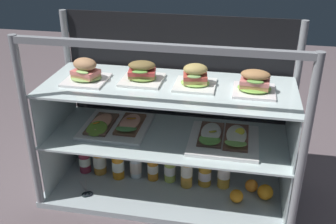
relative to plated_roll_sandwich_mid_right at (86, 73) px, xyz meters
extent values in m
cube|color=#635458|center=(0.41, 0.01, -0.67)|extent=(6.00, 6.00, 0.02)
cube|color=#B0BDC1|center=(0.41, 0.01, -0.65)|extent=(1.28, 0.54, 0.03)
cylinder|color=gray|center=(-0.21, -0.24, -0.21)|extent=(0.04, 0.04, 0.91)
cylinder|color=gray|center=(1.03, -0.24, -0.21)|extent=(0.04, 0.04, 0.91)
cylinder|color=gray|center=(-0.21, 0.26, -0.21)|extent=(0.04, 0.04, 0.91)
cylinder|color=gray|center=(1.03, 0.26, -0.21)|extent=(0.04, 0.04, 0.91)
cube|color=gray|center=(0.41, -0.24, 0.22)|extent=(1.24, 0.03, 0.03)
cube|color=black|center=(0.41, 0.28, -0.19)|extent=(1.20, 0.01, 0.87)
cube|color=silver|center=(-0.19, 0.01, -0.48)|extent=(0.01, 0.46, 0.30)
cube|color=silver|center=(1.01, 0.01, -0.48)|extent=(0.01, 0.46, 0.30)
cube|color=silver|center=(0.41, 0.01, -0.33)|extent=(1.22, 0.48, 0.01)
cube|color=silver|center=(-0.19, 0.01, -0.19)|extent=(0.01, 0.46, 0.26)
cube|color=silver|center=(1.01, 0.01, -0.19)|extent=(0.01, 0.46, 0.26)
cube|color=silver|center=(0.41, 0.01, -0.05)|extent=(1.22, 0.48, 0.01)
cube|color=white|center=(0.00, 0.00, -0.04)|extent=(0.20, 0.20, 0.01)
ellipsoid|color=#8CB160|center=(0.00, 0.00, -0.02)|extent=(0.15, 0.13, 0.02)
cube|color=tan|center=(0.00, 0.00, -0.01)|extent=(0.14, 0.12, 0.02)
cube|color=#E1766D|center=(0.00, 0.00, 0.00)|extent=(0.14, 0.12, 0.02)
ellipsoid|color=#A4D374|center=(0.00, -0.04, 0.02)|extent=(0.08, 0.05, 0.01)
ellipsoid|color=#AE7C55|center=(0.00, 0.00, 0.04)|extent=(0.15, 0.12, 0.06)
cube|color=white|center=(0.27, 0.05, -0.04)|extent=(0.20, 0.20, 0.01)
ellipsoid|color=#7BA044|center=(0.27, 0.05, -0.02)|extent=(0.14, 0.12, 0.02)
cube|color=olive|center=(0.27, 0.05, -0.01)|extent=(0.14, 0.10, 0.02)
cube|color=#C9413D|center=(0.27, 0.05, 0.00)|extent=(0.14, 0.11, 0.02)
ellipsoid|color=#71B049|center=(0.27, 0.01, 0.02)|extent=(0.08, 0.04, 0.01)
ellipsoid|color=brown|center=(0.27, 0.05, 0.04)|extent=(0.14, 0.11, 0.04)
cube|color=white|center=(0.54, 0.04, -0.04)|extent=(0.20, 0.20, 0.01)
ellipsoid|color=#99D15C|center=(0.54, 0.04, -0.03)|extent=(0.14, 0.12, 0.01)
cube|color=#D8B967|center=(0.54, 0.04, -0.01)|extent=(0.12, 0.10, 0.02)
cube|color=#BE4A3D|center=(0.54, 0.04, 0.01)|extent=(0.12, 0.10, 0.02)
ellipsoid|color=#87B062|center=(0.54, 0.00, 0.02)|extent=(0.07, 0.04, 0.02)
ellipsoid|color=tan|center=(0.54, 0.04, 0.04)|extent=(0.13, 0.10, 0.05)
cube|color=white|center=(0.81, 0.02, -0.04)|extent=(0.19, 0.19, 0.01)
ellipsoid|color=#81BA4A|center=(0.81, 0.02, -0.02)|extent=(0.15, 0.13, 0.02)
cube|color=tan|center=(0.81, 0.02, -0.01)|extent=(0.14, 0.09, 0.02)
cube|color=#D87A74|center=(0.81, 0.02, 0.01)|extent=(0.14, 0.10, 0.02)
ellipsoid|color=#6FA84A|center=(0.81, -0.02, 0.02)|extent=(0.08, 0.04, 0.02)
ellipsoid|color=#AB784A|center=(0.81, 0.02, 0.04)|extent=(0.14, 0.10, 0.05)
cube|color=white|center=(0.12, 0.05, -0.31)|extent=(0.34, 0.34, 0.02)
cube|color=brown|center=(0.05, 0.04, -0.30)|extent=(0.12, 0.25, 0.01)
ellipsoid|color=olive|center=(0.05, -0.04, -0.29)|extent=(0.11, 0.13, 0.04)
ellipsoid|color=#E49978|center=(0.05, 0.04, -0.28)|extent=(0.10, 0.20, 0.01)
cylinder|color=orange|center=(0.03, 0.00, -0.27)|extent=(0.05, 0.05, 0.02)
cube|color=brown|center=(0.20, 0.06, -0.30)|extent=(0.12, 0.24, 0.01)
ellipsoid|color=#4E8E48|center=(0.20, -0.01, -0.28)|extent=(0.11, 0.13, 0.05)
ellipsoid|color=#EAA38B|center=(0.20, 0.06, -0.28)|extent=(0.10, 0.19, 0.01)
cylinder|color=orange|center=(0.20, 0.08, -0.27)|extent=(0.06, 0.06, 0.02)
cube|color=white|center=(0.69, 0.01, -0.31)|extent=(0.34, 0.34, 0.02)
cube|color=brown|center=(0.63, 0.03, -0.30)|extent=(0.12, 0.25, 0.01)
ellipsoid|color=#61A144|center=(0.63, -0.04, -0.29)|extent=(0.11, 0.13, 0.03)
ellipsoid|color=silver|center=(0.63, 0.03, -0.28)|extent=(0.10, 0.20, 0.02)
cylinder|color=yellow|center=(0.63, 0.02, -0.27)|extent=(0.05, 0.05, 0.02)
cube|color=brown|center=(0.75, 0.03, -0.30)|extent=(0.12, 0.26, 0.01)
ellipsoid|color=#86C259|center=(0.75, -0.05, -0.28)|extent=(0.11, 0.14, 0.05)
ellipsoid|color=white|center=(0.75, 0.03, -0.28)|extent=(0.10, 0.21, 0.01)
cylinder|color=yellow|center=(0.77, 0.04, -0.27)|extent=(0.06, 0.06, 0.02)
cylinder|color=#962B40|center=(-0.08, 0.06, -0.56)|extent=(0.06, 0.06, 0.15)
cylinder|color=silver|center=(-0.08, 0.06, -0.56)|extent=(0.07, 0.07, 0.05)
cylinder|color=#972B40|center=(-0.08, 0.06, -0.47)|extent=(0.03, 0.03, 0.03)
cylinder|color=silver|center=(-0.08, 0.06, -0.44)|extent=(0.04, 0.04, 0.01)
cylinder|color=orange|center=(0.01, 0.07, -0.54)|extent=(0.07, 0.07, 0.19)
cylinder|color=silver|center=(0.01, 0.07, -0.55)|extent=(0.07, 0.07, 0.07)
cylinder|color=gold|center=(0.01, 0.07, -0.42)|extent=(0.04, 0.04, 0.04)
cylinder|color=#276CB0|center=(0.01, 0.07, -0.40)|extent=(0.04, 0.04, 0.01)
cylinder|color=orange|center=(0.12, 0.04, -0.54)|extent=(0.07, 0.07, 0.19)
cylinder|color=silver|center=(0.12, 0.04, -0.55)|extent=(0.07, 0.07, 0.06)
cylinder|color=orange|center=(0.12, 0.04, -0.42)|extent=(0.03, 0.03, 0.04)
cylinder|color=gold|center=(0.12, 0.04, -0.39)|extent=(0.04, 0.04, 0.02)
cylinder|color=white|center=(0.21, 0.07, -0.55)|extent=(0.07, 0.07, 0.16)
cylinder|color=silver|center=(0.21, 0.07, -0.57)|extent=(0.07, 0.07, 0.07)
cylinder|color=silver|center=(0.21, 0.07, -0.45)|extent=(0.04, 0.04, 0.03)
cylinder|color=black|center=(0.21, 0.07, -0.43)|extent=(0.04, 0.04, 0.01)
cylinder|color=orange|center=(0.31, 0.06, -0.55)|extent=(0.06, 0.06, 0.15)
cylinder|color=silver|center=(0.31, 0.06, -0.56)|extent=(0.06, 0.06, 0.05)
cylinder|color=orange|center=(0.31, 0.06, -0.45)|extent=(0.03, 0.03, 0.05)
cylinder|color=gold|center=(0.31, 0.06, -0.42)|extent=(0.04, 0.04, 0.01)
cylinder|color=#B4CC51|center=(0.41, 0.07, -0.54)|extent=(0.06, 0.06, 0.18)
cylinder|color=silver|center=(0.41, 0.07, -0.56)|extent=(0.06, 0.06, 0.05)
cylinder|color=#B2D544|center=(0.41, 0.07, -0.42)|extent=(0.03, 0.03, 0.05)
cylinder|color=teal|center=(0.41, 0.07, -0.40)|extent=(0.04, 0.04, 0.01)
cylinder|color=gold|center=(0.51, 0.04, -0.53)|extent=(0.06, 0.06, 0.20)
cylinder|color=#EEE6CE|center=(0.51, 0.04, -0.53)|extent=(0.06, 0.06, 0.07)
cylinder|color=gold|center=(0.51, 0.04, -0.42)|extent=(0.03, 0.03, 0.04)
cylinder|color=silver|center=(0.51, 0.04, -0.39)|extent=(0.03, 0.03, 0.02)
cylinder|color=gold|center=(0.60, 0.07, -0.54)|extent=(0.07, 0.07, 0.17)
cylinder|color=white|center=(0.60, 0.07, -0.57)|extent=(0.07, 0.07, 0.05)
cylinder|color=gold|center=(0.60, 0.07, -0.44)|extent=(0.04, 0.04, 0.03)
cylinder|color=gold|center=(0.60, 0.07, -0.42)|extent=(0.04, 0.04, 0.01)
cylinder|color=gold|center=(0.70, 0.07, -0.54)|extent=(0.07, 0.07, 0.19)
cylinder|color=silver|center=(0.70, 0.07, -0.54)|extent=(0.07, 0.07, 0.07)
cylinder|color=gold|center=(0.70, 0.07, -0.43)|extent=(0.04, 0.04, 0.03)
cylinder|color=gold|center=(0.70, 0.07, -0.41)|extent=(0.04, 0.04, 0.02)
sphere|color=orange|center=(0.92, 0.00, -0.59)|extent=(0.08, 0.08, 0.08)
sphere|color=orange|center=(0.78, -0.05, -0.60)|extent=(0.07, 0.07, 0.07)
sphere|color=orange|center=(0.85, 0.05, -0.60)|extent=(0.07, 0.07, 0.07)
cube|color=silver|center=(-0.04, -0.08, -0.63)|extent=(0.08, 0.08, 0.00)
torus|color=black|center=(0.01, -0.14, -0.63)|extent=(0.06, 0.06, 0.01)
cube|color=silver|center=(-0.03, -0.07, -0.63)|extent=(0.05, 0.10, 0.00)
torus|color=black|center=(0.00, -0.15, -0.63)|extent=(0.06, 0.06, 0.01)
cylinder|color=silver|center=(-0.02, -0.11, -0.63)|extent=(0.01, 0.01, 0.01)
camera|label=1|loc=(0.75, -1.73, 0.69)|focal=42.86mm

